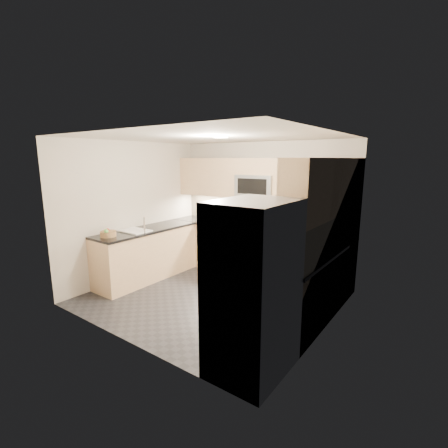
% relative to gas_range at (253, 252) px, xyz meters
% --- Properties ---
extents(floor, '(3.60, 3.20, 0.00)m').
position_rel_gas_range_xyz_m(floor, '(0.00, -1.28, -0.46)').
color(floor, black).
rests_on(floor, ground).
extents(ceiling, '(3.60, 3.20, 0.02)m').
position_rel_gas_range_xyz_m(ceiling, '(0.00, -1.28, 2.04)').
color(ceiling, beige).
rests_on(ceiling, wall_back).
extents(wall_back, '(3.60, 0.02, 2.50)m').
position_rel_gas_range_xyz_m(wall_back, '(0.00, 0.32, 0.79)').
color(wall_back, beige).
rests_on(wall_back, floor).
extents(wall_front, '(3.60, 0.02, 2.50)m').
position_rel_gas_range_xyz_m(wall_front, '(0.00, -2.88, 0.79)').
color(wall_front, beige).
rests_on(wall_front, floor).
extents(wall_left, '(0.02, 3.20, 2.50)m').
position_rel_gas_range_xyz_m(wall_left, '(-1.80, -1.28, 0.79)').
color(wall_left, beige).
rests_on(wall_left, floor).
extents(wall_right, '(0.02, 3.20, 2.50)m').
position_rel_gas_range_xyz_m(wall_right, '(1.80, -1.28, 0.79)').
color(wall_right, beige).
rests_on(wall_right, floor).
extents(base_cab_back_left, '(1.42, 0.60, 0.90)m').
position_rel_gas_range_xyz_m(base_cab_back_left, '(-1.09, 0.02, -0.01)').
color(base_cab_back_left, '#DCB284').
rests_on(base_cab_back_left, floor).
extents(base_cab_back_right, '(1.42, 0.60, 0.90)m').
position_rel_gas_range_xyz_m(base_cab_back_right, '(1.09, 0.02, -0.01)').
color(base_cab_back_right, '#DCB284').
rests_on(base_cab_back_right, floor).
extents(base_cab_right, '(0.60, 1.70, 0.90)m').
position_rel_gas_range_xyz_m(base_cab_right, '(1.50, -1.12, -0.01)').
color(base_cab_right, '#DCB284').
rests_on(base_cab_right, floor).
extents(base_cab_peninsula, '(0.60, 2.00, 0.90)m').
position_rel_gas_range_xyz_m(base_cab_peninsula, '(-1.50, -1.28, -0.01)').
color(base_cab_peninsula, '#DCB284').
rests_on(base_cab_peninsula, floor).
extents(countertop_back_left, '(1.42, 0.63, 0.04)m').
position_rel_gas_range_xyz_m(countertop_back_left, '(-1.09, 0.02, 0.47)').
color(countertop_back_left, black).
rests_on(countertop_back_left, base_cab_back_left).
extents(countertop_back_right, '(1.42, 0.63, 0.04)m').
position_rel_gas_range_xyz_m(countertop_back_right, '(1.09, 0.02, 0.47)').
color(countertop_back_right, black).
rests_on(countertop_back_right, base_cab_back_right).
extents(countertop_right, '(0.63, 1.70, 0.04)m').
position_rel_gas_range_xyz_m(countertop_right, '(1.50, -1.12, 0.47)').
color(countertop_right, black).
rests_on(countertop_right, base_cab_right).
extents(countertop_peninsula, '(0.63, 2.00, 0.04)m').
position_rel_gas_range_xyz_m(countertop_peninsula, '(-1.50, -1.28, 0.47)').
color(countertop_peninsula, black).
rests_on(countertop_peninsula, base_cab_peninsula).
extents(upper_cab_back, '(3.60, 0.35, 0.75)m').
position_rel_gas_range_xyz_m(upper_cab_back, '(0.00, 0.15, 1.37)').
color(upper_cab_back, '#DCB284').
rests_on(upper_cab_back, wall_back).
extents(upper_cab_right, '(0.35, 1.95, 0.75)m').
position_rel_gas_range_xyz_m(upper_cab_right, '(1.62, -1.00, 1.37)').
color(upper_cab_right, '#DCB284').
rests_on(upper_cab_right, wall_right).
extents(backsplash_back, '(3.60, 0.01, 0.51)m').
position_rel_gas_range_xyz_m(backsplash_back, '(0.00, 0.32, 0.74)').
color(backsplash_back, '#C5B18E').
rests_on(backsplash_back, wall_back).
extents(backsplash_right, '(0.01, 2.30, 0.51)m').
position_rel_gas_range_xyz_m(backsplash_right, '(1.80, -0.82, 0.74)').
color(backsplash_right, '#C5B18E').
rests_on(backsplash_right, wall_right).
extents(gas_range, '(0.76, 0.65, 0.91)m').
position_rel_gas_range_xyz_m(gas_range, '(0.00, 0.00, 0.00)').
color(gas_range, '#9D9FA4').
rests_on(gas_range, floor).
extents(range_cooktop, '(0.76, 0.65, 0.03)m').
position_rel_gas_range_xyz_m(range_cooktop, '(0.00, 0.00, 0.46)').
color(range_cooktop, black).
rests_on(range_cooktop, gas_range).
extents(oven_door_glass, '(0.62, 0.02, 0.45)m').
position_rel_gas_range_xyz_m(oven_door_glass, '(0.00, -0.33, -0.01)').
color(oven_door_glass, black).
rests_on(oven_door_glass, gas_range).
extents(oven_handle, '(0.60, 0.02, 0.02)m').
position_rel_gas_range_xyz_m(oven_handle, '(0.00, -0.35, 0.26)').
color(oven_handle, '#B2B5BA').
rests_on(oven_handle, gas_range).
extents(microwave, '(0.76, 0.40, 0.40)m').
position_rel_gas_range_xyz_m(microwave, '(0.00, 0.12, 1.24)').
color(microwave, gray).
rests_on(microwave, upper_cab_back).
extents(microwave_door, '(0.60, 0.01, 0.28)m').
position_rel_gas_range_xyz_m(microwave_door, '(0.00, -0.08, 1.24)').
color(microwave_door, black).
rests_on(microwave_door, microwave).
extents(refrigerator, '(0.70, 0.90, 1.80)m').
position_rel_gas_range_xyz_m(refrigerator, '(1.45, -2.43, 0.45)').
color(refrigerator, '#98999F').
rests_on(refrigerator, floor).
extents(fridge_handle_left, '(0.02, 0.02, 1.20)m').
position_rel_gas_range_xyz_m(fridge_handle_left, '(1.08, -2.61, 0.49)').
color(fridge_handle_left, '#B2B5BA').
rests_on(fridge_handle_left, refrigerator).
extents(fridge_handle_right, '(0.02, 0.02, 1.20)m').
position_rel_gas_range_xyz_m(fridge_handle_right, '(1.08, -2.25, 0.49)').
color(fridge_handle_right, '#B2B5BA').
rests_on(fridge_handle_right, refrigerator).
extents(sink_basin, '(0.52, 0.38, 0.16)m').
position_rel_gas_range_xyz_m(sink_basin, '(-1.50, -1.53, 0.42)').
color(sink_basin, white).
rests_on(sink_basin, base_cab_peninsula).
extents(faucet, '(0.03, 0.03, 0.28)m').
position_rel_gas_range_xyz_m(faucet, '(-1.24, -1.53, 0.62)').
color(faucet, silver).
rests_on(faucet, countertop_peninsula).
extents(utensil_bowl, '(0.30, 0.30, 0.15)m').
position_rel_gas_range_xyz_m(utensil_bowl, '(1.37, 0.06, 0.56)').
color(utensil_bowl, '#66C554').
rests_on(utensil_bowl, countertop_back_right).
extents(cutting_board, '(0.41, 0.35, 0.01)m').
position_rel_gas_range_xyz_m(cutting_board, '(-0.67, 0.02, 0.49)').
color(cutting_board, red).
rests_on(cutting_board, countertop_back_left).
extents(fruit_basket, '(0.31, 0.31, 0.09)m').
position_rel_gas_range_xyz_m(fruit_basket, '(-1.53, -2.04, 0.53)').
color(fruit_basket, '#A57C4D').
rests_on(fruit_basket, countertop_peninsula).
extents(fruit_apple, '(0.06, 0.06, 0.06)m').
position_rel_gas_range_xyz_m(fruit_apple, '(-1.50, -2.06, 0.60)').
color(fruit_apple, '#9F2012').
rests_on(fruit_apple, fruit_basket).
extents(fruit_pear, '(0.07, 0.07, 0.07)m').
position_rel_gas_range_xyz_m(fruit_pear, '(-1.46, -2.11, 0.60)').
color(fruit_pear, '#65B94F').
rests_on(fruit_pear, fruit_basket).
extents(dish_towel_check, '(0.15, 0.06, 0.29)m').
position_rel_gas_range_xyz_m(dish_towel_check, '(-0.03, -0.37, 0.10)').
color(dish_towel_check, white).
rests_on(dish_towel_check, oven_handle).
extents(fruit_orange, '(0.06, 0.06, 0.06)m').
position_rel_gas_range_xyz_m(fruit_orange, '(-1.49, -2.10, 0.60)').
color(fruit_orange, orange).
rests_on(fruit_orange, fruit_basket).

